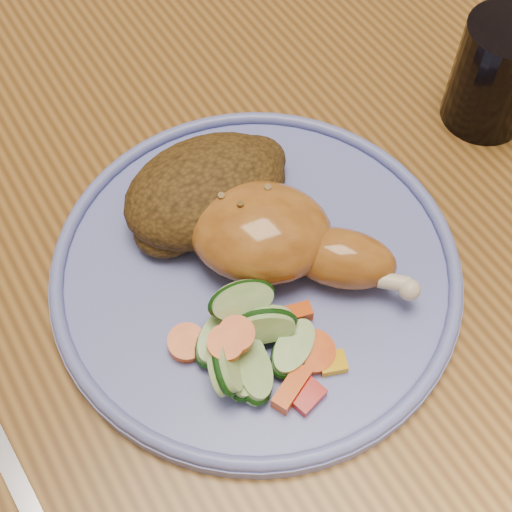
# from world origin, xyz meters

# --- Properties ---
(ground) EXTENTS (4.00, 4.00, 0.00)m
(ground) POSITION_xyz_m (0.00, 0.00, 0.00)
(ground) COLOR brown
(ground) RESTS_ON ground
(dining_table) EXTENTS (0.90, 1.40, 0.75)m
(dining_table) POSITION_xyz_m (0.00, 0.00, 0.67)
(dining_table) COLOR brown
(dining_table) RESTS_ON ground
(plate) EXTENTS (0.30, 0.30, 0.01)m
(plate) POSITION_xyz_m (-0.07, -0.12, 0.76)
(plate) COLOR #616BB9
(plate) RESTS_ON dining_table
(plate_rim) EXTENTS (0.30, 0.30, 0.01)m
(plate_rim) POSITION_xyz_m (-0.07, -0.12, 0.77)
(plate_rim) COLOR #616BB9
(plate_rim) RESTS_ON plate
(chicken_leg) EXTENTS (0.15, 0.16, 0.05)m
(chicken_leg) POSITION_xyz_m (-0.05, -0.12, 0.79)
(chicken_leg) COLOR #A96423
(chicken_leg) RESTS_ON plate
(rice_pilaf) EXTENTS (0.14, 0.09, 0.06)m
(rice_pilaf) POSITION_xyz_m (-0.07, -0.05, 0.78)
(rice_pilaf) COLOR #4A3212
(rice_pilaf) RESTS_ON plate
(vegetable_pile) EXTENTS (0.10, 0.11, 0.05)m
(vegetable_pile) POSITION_xyz_m (-0.11, -0.18, 0.78)
(vegetable_pile) COLOR #A50A05
(vegetable_pile) RESTS_ON plate
(drinking_glass) EXTENTS (0.07, 0.07, 0.09)m
(drinking_glass) POSITION_xyz_m (0.18, -0.08, 0.80)
(drinking_glass) COLOR black
(drinking_glass) RESTS_ON dining_table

